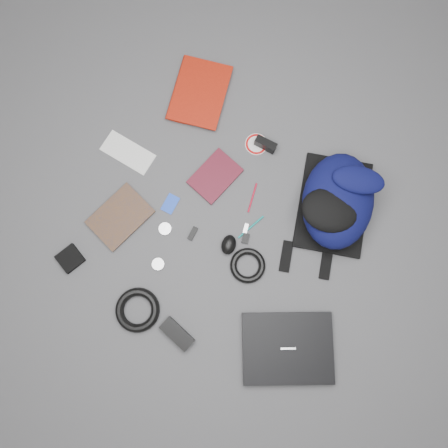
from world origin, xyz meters
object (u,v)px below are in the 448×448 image
at_px(backpack, 338,201).
at_px(dvd_case, 215,176).
at_px(textbook_red, 174,87).
at_px(mouse, 229,245).
at_px(laptop, 288,348).
at_px(compact_camera, 266,144).
at_px(pouch, 70,259).
at_px(power_brick, 177,334).
at_px(comic_book, 106,202).

height_order(backpack, dvd_case, backpack).
relative_size(textbook_red, mouse, 3.67).
xyz_separation_m(laptop, compact_camera, (-0.42, 0.67, 0.01)).
bearing_deg(mouse, pouch, -160.34).
bearing_deg(laptop, backpack, 69.86).
bearing_deg(power_brick, mouse, 102.33).
relative_size(backpack, compact_camera, 4.71).
xyz_separation_m(textbook_red, pouch, (-0.02, -0.80, -0.00)).
xyz_separation_m(dvd_case, pouch, (-0.35, -0.55, 0.00)).
relative_size(comic_book, pouch, 2.69).
bearing_deg(power_brick, textbook_red, 133.99).
relative_size(comic_book, compact_camera, 2.58).
bearing_deg(compact_camera, mouse, -82.53).
relative_size(dvd_case, pouch, 2.27).
relative_size(textbook_red, dvd_case, 1.49).
bearing_deg(textbook_red, compact_camera, -19.40).
distance_m(textbook_red, pouch, 0.81).
relative_size(laptop, pouch, 3.96).
relative_size(mouse, power_brick, 0.59).
distance_m(dvd_case, mouse, 0.28).
bearing_deg(compact_camera, power_brick, -87.16).
bearing_deg(laptop, power_brick, 172.19).
bearing_deg(textbook_red, power_brick, -73.65).
distance_m(comic_book, power_brick, 0.58).
bearing_deg(compact_camera, pouch, -121.37).
xyz_separation_m(backpack, mouse, (-0.29, -0.33, -0.07)).
height_order(dvd_case, power_brick, power_brick).
bearing_deg(mouse, power_brick, -105.26).
bearing_deg(compact_camera, dvd_case, -120.31).
xyz_separation_m(laptop, dvd_case, (-0.54, 0.46, -0.01)).
bearing_deg(compact_camera, textbook_red, 173.61).
height_order(power_brick, pouch, power_brick).
height_order(comic_book, pouch, pouch).
relative_size(laptop, textbook_red, 1.17).
relative_size(backpack, power_brick, 3.13).
bearing_deg(comic_book, backpack, 44.37).
bearing_deg(backpack, comic_book, -170.06).
bearing_deg(backpack, textbook_red, 152.67).
xyz_separation_m(comic_book, mouse, (0.51, 0.07, 0.01)).
bearing_deg(comic_book, dvd_case, 58.98).
bearing_deg(laptop, comic_book, 140.94).
relative_size(dvd_case, mouse, 2.46).
xyz_separation_m(textbook_red, mouse, (0.50, -0.48, 0.00)).
bearing_deg(dvd_case, laptop, -25.32).
distance_m(textbook_red, mouse, 0.69).
bearing_deg(compact_camera, laptop, -57.23).
bearing_deg(textbook_red, laptop, -52.36).
bearing_deg(power_brick, dvd_case, 119.46).
relative_size(textbook_red, comic_book, 1.26).
height_order(compact_camera, pouch, compact_camera).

